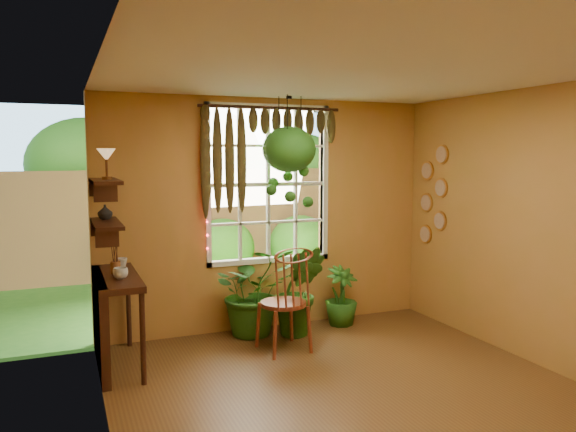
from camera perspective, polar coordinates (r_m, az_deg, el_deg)
name	(u,v)px	position (r m, az deg, el deg)	size (l,w,h in m)	color
floor	(363,402)	(4.96, 7.63, -18.19)	(4.50, 4.50, 0.00)	brown
ceiling	(368,71)	(4.56, 8.13, 14.42)	(4.50, 4.50, 0.00)	white
wall_back	(269,214)	(6.60, -1.93, 0.18)	(4.00, 4.00, 0.00)	#B97D3F
wall_left	(106,259)	(3.98, -18.02, -4.14)	(4.50, 4.50, 0.00)	#B97D3F
wall_right	(551,229)	(5.83, 25.18, -1.22)	(4.50, 4.50, 0.00)	#B97D3F
window	(268,184)	(6.60, -2.04, 3.23)	(1.52, 0.10, 1.86)	white
valance_vine	(265,134)	(6.45, -2.40, 8.28)	(1.70, 0.12, 1.10)	#36190E
string_lights	(206,182)	(6.29, -8.28, 3.47)	(0.03, 0.03, 1.54)	#FF2633
wall_plates	(433,195)	(7.12, 14.52, 2.04)	(0.04, 0.32, 1.10)	beige
counter_ledge	(106,312)	(5.72, -18.03, -9.22)	(0.40, 1.20, 0.90)	#36190E
shelf_lower	(106,224)	(5.56, -17.97, -0.74)	(0.25, 0.90, 0.04)	#36190E
shelf_upper	(105,181)	(5.53, -18.11, 3.38)	(0.25, 0.90, 0.04)	#36190E
backyard	(199,194)	(11.09, -9.05, 2.21)	(14.00, 10.00, 12.00)	#235B1A
windsor_chair	(285,316)	(5.93, -0.30, -10.17)	(0.52, 0.55, 1.28)	brown
potted_plant_left	(254,291)	(6.44, -3.48, -7.57)	(0.92, 0.79, 1.02)	#185516
potted_plant_mid	(299,291)	(6.40, 1.16, -7.58)	(0.57, 0.46, 1.04)	#185516
potted_plant_right	(341,296)	(6.85, 5.41, -8.08)	(0.40, 0.40, 0.71)	#185516
hanging_basket	(289,158)	(6.32, 0.11, 5.89)	(0.60, 0.60, 1.26)	black
cup_a	(121,273)	(5.44, -16.65, -5.61)	(0.14, 0.14, 0.11)	silver
cup_b	(122,263)	(5.94, -16.55, -4.62)	(0.11, 0.11, 0.11)	beige
brush_jar	(115,260)	(5.69, -17.14, -4.25)	(0.10, 0.10, 0.35)	brown
shelf_vase	(105,212)	(5.74, -18.09, 0.38)	(0.14, 0.14, 0.15)	#B2AD99
tiffany_lamp	(106,157)	(5.45, -17.98, 5.75)	(0.17, 0.17, 0.29)	#5A3219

